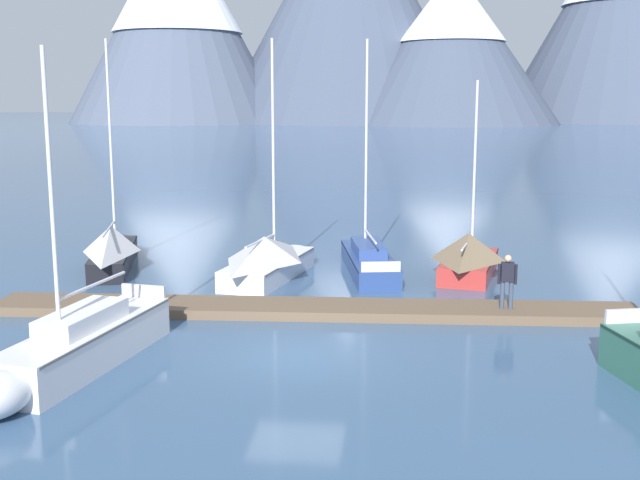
% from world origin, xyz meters
% --- Properties ---
extents(ground_plane, '(700.00, 700.00, 0.00)m').
position_xyz_m(ground_plane, '(0.00, 0.00, 0.00)').
color(ground_plane, '#38567A').
extents(mountain_west_summit, '(60.72, 60.72, 56.54)m').
position_xyz_m(mountain_west_summit, '(-60.12, 199.61, 30.30)').
color(mountain_west_summit, '#4C566B').
rests_on(mountain_west_summit, ground).
extents(mountain_shoulder_ridge, '(57.27, 57.27, 39.99)m').
position_xyz_m(mountain_shoulder_ridge, '(15.15, 194.70, 21.06)').
color(mountain_shoulder_ridge, '#424C60').
rests_on(mountain_shoulder_ridge, ground).
extents(mountain_east_summit, '(70.44, 70.44, 65.42)m').
position_xyz_m(mountain_east_summit, '(66.49, 224.24, 34.60)').
color(mountain_east_summit, '#424C60').
rests_on(mountain_east_summit, ground).
extents(dock, '(20.29, 2.88, 0.30)m').
position_xyz_m(dock, '(0.00, 4.00, 0.15)').
color(dock, brown).
rests_on(dock, ground).
extents(sailboat_nearest_berth, '(2.99, 7.05, 8.98)m').
position_xyz_m(sailboat_nearest_berth, '(-8.70, 9.91, 0.86)').
color(sailboat_nearest_berth, black).
rests_on(sailboat_nearest_berth, ground).
extents(sailboat_second_berth, '(2.62, 7.58, 7.86)m').
position_xyz_m(sailboat_second_berth, '(-5.25, -1.99, 0.64)').
color(sailboat_second_berth, silver).
rests_on(sailboat_second_berth, ground).
extents(sailboat_mid_dock_port, '(3.02, 6.57, 8.85)m').
position_xyz_m(sailboat_mid_dock_port, '(-2.23, 8.77, 0.80)').
color(sailboat_mid_dock_port, white).
rests_on(sailboat_mid_dock_port, ground).
extents(sailboat_mid_dock_starboard, '(2.72, 7.68, 8.94)m').
position_xyz_m(sailboat_mid_dock_starboard, '(1.39, 10.61, 0.49)').
color(sailboat_mid_dock_starboard, navy).
rests_on(sailboat_mid_dock_starboard, ground).
extents(sailboat_far_berth, '(2.83, 5.86, 7.36)m').
position_xyz_m(sailboat_far_berth, '(5.33, 10.01, 0.80)').
color(sailboat_far_berth, '#B2332D').
rests_on(sailboat_far_berth, ground).
extents(person_on_dock, '(0.59, 0.22, 1.69)m').
position_xyz_m(person_on_dock, '(5.97, 4.11, 1.26)').
color(person_on_dock, '#384256').
rests_on(person_on_dock, dock).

